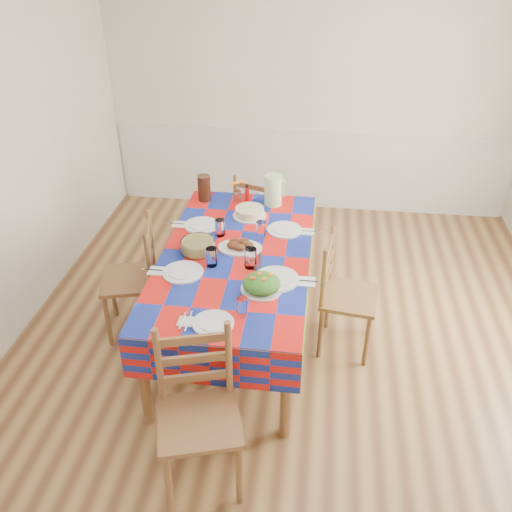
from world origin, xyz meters
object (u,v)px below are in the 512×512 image
Objects in this scene: chair_far at (256,216)px; tea_pitcher at (204,188)px; chair_near at (199,414)px; chair_right at (344,296)px; dining_table at (236,263)px; green_pitcher at (273,190)px; chair_left at (135,278)px; meat_platter at (240,246)px.

tea_pitcher is at bearing 66.30° from chair_far.
chair_right is (0.84, 1.31, -0.03)m from chair_near.
chair_right reaches higher than dining_table.
chair_left is at bearing -140.59° from green_pitcher.
chair_right is (0.84, -1.30, 0.05)m from chair_far.
chair_near reaches higher than dining_table.
chair_far is 0.88× the size of chair_left.
chair_right is (0.63, -0.84, -0.45)m from green_pitcher.
green_pitcher is 0.25× the size of chair_near.
green_pitcher is (0.19, 0.85, 0.22)m from dining_table.
meat_platter is 0.81m from green_pitcher.
chair_far reaches higher than dining_table.
green_pitcher is 0.61m from tea_pitcher.
chair_near is 1.55m from chair_left.
dining_table is 2.35× the size of chair_far.
dining_table is 0.86m from chair_right.
green_pitcher reaches higher than tea_pitcher.
chair_left reaches higher than dining_table.
dining_table is at bearing -63.94° from tea_pitcher.
tea_pitcher is 0.78m from chair_far.
chair_right is at bearing -4.50° from meat_platter.
chair_near is 1.56m from chair_right.
tea_pitcher is 1.03m from chair_left.
dining_table is at bearing 73.06° from chair_near.
chair_left is (-0.41, -0.84, -0.42)m from tea_pitcher.
green_pitcher reaches higher than chair_far.
meat_platter is (0.02, 0.07, 0.12)m from dining_table.
tea_pitcher is (-0.44, 0.78, 0.09)m from meat_platter.
chair_far is at bearing 48.33° from tea_pitcher.
chair_left is (-0.83, 0.01, -0.22)m from dining_table.
chair_left is at bearing 105.39° from chair_near.
meat_platter is at bearing 93.48° from chair_right.
dining_table is at bearing 98.42° from chair_right.
tea_pitcher reaches higher than chair_right.
chair_far is (-0.20, 0.46, -0.50)m from green_pitcher.
tea_pitcher is at bearing 63.69° from chair_right.
chair_near is at bearing -91.36° from meat_platter.
chair_left is at bearing 179.19° from dining_table.
tea_pitcher is 0.23× the size of chair_left.
chair_near is 2.61m from chair_far.
meat_platter is 1.27× the size of green_pitcher.
chair_near is at bearing -90.60° from dining_table.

